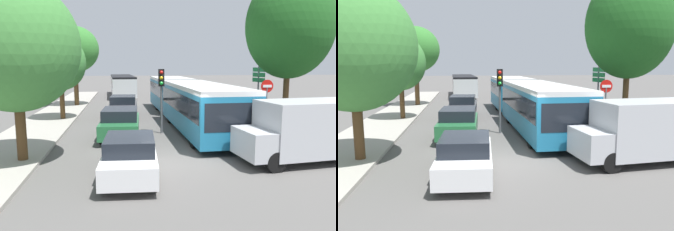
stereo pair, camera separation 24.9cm
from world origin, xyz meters
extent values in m
plane|color=#565451|center=(0.00, 0.00, 0.00)|extent=(200.00, 200.00, 0.00)
cube|color=#9E998E|center=(-6.61, 13.36, 0.07)|extent=(3.20, 36.73, 0.14)
cube|color=teal|center=(2.17, 5.06, 1.34)|extent=(2.83, 9.85, 2.11)
cube|color=black|center=(2.17, 5.06, 1.72)|extent=(2.84, 9.46, 0.93)
cube|color=silver|center=(2.17, 5.06, 2.50)|extent=(2.83, 9.85, 0.21)
cube|color=teal|center=(1.99, 14.35, 1.34)|extent=(2.76, 6.76, 2.11)
cube|color=black|center=(1.99, 14.35, 1.72)|extent=(2.78, 6.49, 0.93)
cube|color=silver|center=(1.99, 14.35, 2.50)|extent=(2.76, 6.76, 0.21)
cylinder|color=black|center=(2.07, 10.48, 1.34)|extent=(1.97, 1.07, 1.95)
cube|color=black|center=(2.27, 0.21, 1.59)|extent=(2.32, 0.15, 1.13)
cylinder|color=black|center=(3.34, 1.95, 0.52)|extent=(0.33, 1.04, 1.03)
cylinder|color=black|center=(1.13, 1.91, 0.52)|extent=(0.33, 1.04, 1.03)
cylinder|color=black|center=(3.22, 8.22, 0.52)|extent=(0.33, 1.04, 1.03)
cylinder|color=black|center=(1.01, 8.18, 0.52)|extent=(0.33, 1.04, 1.03)
cylinder|color=black|center=(3.09, 14.37, 0.52)|extent=(0.33, 1.04, 1.03)
cylinder|color=black|center=(0.88, 14.32, 0.52)|extent=(0.33, 1.04, 1.03)
cube|color=silver|center=(-1.86, 26.73, 1.22)|extent=(2.91, 11.11, 1.92)
cube|color=black|center=(-1.86, 26.73, 1.57)|extent=(2.90, 10.56, 0.80)
cube|color=black|center=(-1.86, 26.73, 2.27)|extent=(2.91, 11.11, 0.19)
cylinder|color=black|center=(-3.04, 30.32, 0.48)|extent=(0.33, 0.97, 0.96)
cylinder|color=black|center=(-0.99, 30.40, 0.48)|extent=(0.33, 0.97, 0.96)
cylinder|color=black|center=(-2.75, 23.38, 0.48)|extent=(0.33, 0.97, 0.96)
cylinder|color=black|center=(-0.70, 23.47, 0.48)|extent=(0.33, 0.97, 0.96)
cube|color=white|center=(-1.77, -1.52, 0.56)|extent=(1.90, 4.03, 0.64)
cube|color=black|center=(-1.78, -1.61, 1.13)|extent=(1.66, 2.15, 0.49)
cylinder|color=black|center=(-2.39, -0.22, 0.30)|extent=(0.24, 0.61, 0.60)
cylinder|color=black|center=(-0.99, -0.30, 0.30)|extent=(0.24, 0.61, 0.60)
cylinder|color=black|center=(-2.54, -2.73, 0.30)|extent=(0.24, 0.61, 0.60)
cylinder|color=black|center=(-1.14, -2.82, 0.30)|extent=(0.24, 0.61, 0.60)
cube|color=#236638|center=(-2.08, 4.39, 0.61)|extent=(2.06, 4.36, 0.69)
cube|color=black|center=(-2.09, 4.29, 1.22)|extent=(1.79, 2.33, 0.53)
cylinder|color=black|center=(-2.76, 5.80, 0.32)|extent=(0.26, 0.66, 0.65)
cylinder|color=black|center=(-1.24, 5.71, 0.32)|extent=(0.26, 0.66, 0.65)
cylinder|color=black|center=(-2.92, 3.08, 0.32)|extent=(0.26, 0.66, 0.65)
cylinder|color=black|center=(-1.40, 2.99, 0.32)|extent=(0.26, 0.66, 0.65)
cube|color=#47474C|center=(-1.88, 11.05, 0.61)|extent=(2.07, 4.40, 0.70)
cube|color=black|center=(-1.89, 10.95, 1.23)|extent=(1.81, 2.35, 0.53)
cylinder|color=black|center=(-2.56, 12.47, 0.33)|extent=(0.26, 0.67, 0.65)
cylinder|color=black|center=(-1.04, 12.38, 0.33)|extent=(0.26, 0.67, 0.65)
cylinder|color=black|center=(-2.73, 9.72, 0.33)|extent=(0.26, 0.67, 0.65)
cylinder|color=black|center=(-1.20, 9.63, 0.33)|extent=(0.26, 0.67, 0.65)
cube|color=#B7BABF|center=(5.12, -0.71, 1.31)|extent=(4.29, 2.42, 2.00)
cube|color=#B7BABF|center=(2.64, -0.97, 0.84)|extent=(1.10, 1.98, 1.00)
cylinder|color=black|center=(3.12, -1.77, 0.36)|extent=(0.74, 0.31, 0.72)
cylinder|color=black|center=(2.95, -0.10, 0.36)|extent=(0.74, 0.31, 0.72)
cylinder|color=black|center=(6.23, 0.25, 0.36)|extent=(0.74, 0.31, 0.72)
cylinder|color=#56595E|center=(0.08, 5.17, 1.70)|extent=(0.12, 0.12, 3.40)
cube|color=black|center=(0.08, 5.17, 2.95)|extent=(0.35, 0.28, 0.90)
sphere|color=red|center=(0.06, 5.02, 3.23)|extent=(0.18, 0.18, 0.18)
sphere|color=#EAAD14|center=(0.06, 5.02, 2.95)|extent=(0.18, 0.18, 0.18)
sphere|color=green|center=(0.06, 5.02, 2.67)|extent=(0.18, 0.18, 0.18)
cylinder|color=#56595E|center=(5.86, 5.03, 1.20)|extent=(0.08, 0.08, 2.40)
cylinder|color=red|center=(5.86, 5.03, 2.47)|extent=(0.70, 0.03, 0.70)
cube|color=white|center=(5.86, 5.01, 2.47)|extent=(0.50, 0.04, 0.14)
cylinder|color=#56595E|center=(7.03, 8.89, 1.80)|extent=(0.10, 0.10, 3.60)
cube|color=#197A38|center=(7.03, 8.89, 3.30)|extent=(0.28, 1.39, 0.28)
cube|color=#197A38|center=(7.03, 8.89, 2.96)|extent=(0.28, 1.39, 0.28)
cube|color=#197A38|center=(7.03, 8.89, 2.62)|extent=(0.28, 1.39, 0.28)
cylinder|color=#51381E|center=(-5.68, 0.57, 1.25)|extent=(0.37, 0.37, 2.51)
ellipsoid|color=#3D7F38|center=(-5.68, 0.57, 4.25)|extent=(4.54, 4.54, 4.65)
cylinder|color=#51381E|center=(-5.82, 10.07, 1.21)|extent=(0.31, 0.31, 2.42)
ellipsoid|color=#3D7F38|center=(-5.82, 10.07, 3.75)|extent=(3.22, 3.22, 3.55)
cylinder|color=#51381E|center=(-5.87, 17.43, 1.73)|extent=(0.39, 0.39, 3.47)
ellipsoid|color=#33752D|center=(-5.87, 17.43, 4.93)|extent=(4.09, 4.09, 3.89)
ellipsoid|color=#3D7F38|center=(-5.63, 17.16, 4.34)|extent=(2.46, 2.46, 2.14)
cylinder|color=#51381E|center=(7.78, 6.57, 1.78)|extent=(0.35, 0.35, 3.57)
ellipsoid|color=#1E561E|center=(7.78, 6.57, 5.88)|extent=(5.05, 5.05, 6.17)
camera|label=1|loc=(-2.01, -11.84, 3.62)|focal=35.00mm
camera|label=2|loc=(-1.76, -11.88, 3.62)|focal=35.00mm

